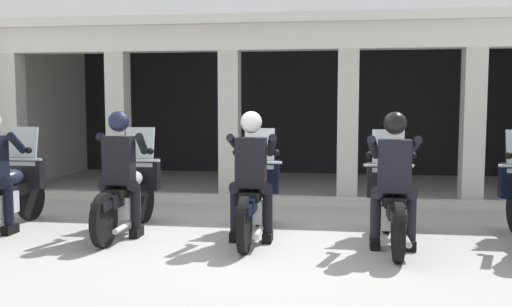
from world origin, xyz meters
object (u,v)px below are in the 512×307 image
Objects in this scene: motorcycle_far_left at (7,192)px; police_officer_left at (120,163)px; motorcycle_left at (129,194)px; motorcycle_center at (255,197)px; police_officer_center at (251,165)px; police_officer_right at (394,168)px; motorcycle_right at (391,202)px.

police_officer_left is at bearing -23.08° from motorcycle_far_left.
motorcycle_left and motorcycle_center have the same top height.
police_officer_left is at bearing 164.97° from police_officer_center.
motorcycle_center is (3.33, 0.05, 0.00)m from motorcycle_far_left.
motorcycle_left is 3.39m from police_officer_right.
police_officer_center is 1.00× the size of police_officer_right.
motorcycle_left is (1.67, 0.08, 0.00)m from motorcycle_far_left.
motorcycle_right is 1.29× the size of police_officer_right.
motorcycle_far_left and motorcycle_left have the same top height.
police_officer_center is (1.67, -0.31, 0.44)m from motorcycle_left.
motorcycle_far_left is 1.00× the size of motorcycle_left.
motorcycle_far_left and motorcycle_right have the same top height.
motorcycle_right is (1.67, 0.15, -0.44)m from police_officer_center.
police_officer_center is at bearing -20.03° from motorcycle_far_left.
police_officer_right reaches higher than motorcycle_center.
police_officer_left is (-0.00, -0.28, 0.44)m from motorcycle_left.
police_officer_right reaches higher than motorcycle_left.
police_officer_right is at bearing -18.69° from police_officer_center.
motorcycle_center and motorcycle_right have the same top height.
police_officer_center is at bearing -22.22° from police_officer_left.
police_officer_center is (-0.00, -0.28, 0.44)m from motorcycle_center.
motorcycle_far_left is at bearing 158.88° from motorcycle_right.
motorcycle_far_left is 1.29× the size of police_officer_left.
motorcycle_center is 1.29× the size of police_officer_right.
motorcycle_far_left is 5.03m from police_officer_right.
motorcycle_right is (1.67, -0.13, 0.00)m from motorcycle_center.
motorcycle_left is 1.29× the size of police_officer_center.
motorcycle_center is at bearing 75.59° from police_officer_center.
motorcycle_right is at bearing 69.52° from police_officer_right.
police_officer_right is (3.33, -0.16, 0.00)m from police_officer_left.
motorcycle_far_left is 1.73m from police_officer_left.
motorcycle_left is at bearing 68.41° from police_officer_left.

